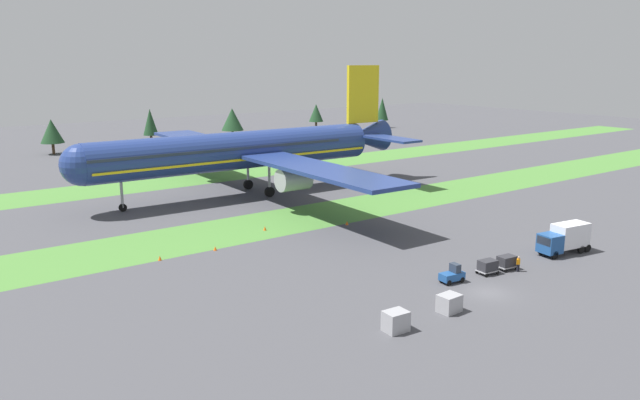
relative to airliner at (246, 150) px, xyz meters
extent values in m
plane|color=#47474C|center=(-3.60, -54.44, -7.77)|extent=(400.00, 400.00, 0.00)
cube|color=#4C8438|center=(-3.60, -18.87, -7.77)|extent=(320.00, 12.92, 0.01)
cube|color=#4C8438|center=(-3.60, 18.97, -7.77)|extent=(320.00, 12.92, 0.01)
cylinder|color=navy|center=(-1.78, 0.05, -0.02)|extent=(50.48, 7.80, 6.33)
sphere|color=navy|center=(-26.93, 0.79, -0.02)|extent=(6.20, 6.20, 6.20)
cone|color=navy|center=(25.82, -0.76, 0.46)|extent=(8.76, 6.26, 6.01)
cube|color=yellow|center=(-1.78, 0.05, -1.12)|extent=(49.26, 7.89, 0.36)
cube|color=#283342|center=(-4.85, 0.14, 0.78)|extent=(44.35, 7.69, 0.44)
cube|color=navy|center=(0.69, -20.07, -0.65)|extent=(8.96, 33.97, 0.57)
cylinder|color=#A3A3A8|center=(-0.35, -14.97, -2.73)|extent=(5.01, 3.62, 3.48)
cube|color=navy|center=(1.87, 19.99, -0.65)|extent=(8.96, 33.97, 0.57)
cylinder|color=#A3A3A8|center=(0.53, 14.97, -2.73)|extent=(5.01, 3.62, 3.48)
cube|color=navy|center=(24.97, -8.77, 0.93)|extent=(4.83, 12.40, 0.40)
cube|color=navy|center=(25.44, 7.29, 0.93)|extent=(4.83, 12.40, 0.40)
cube|color=yellow|center=(25.20, -0.74, 8.53)|extent=(7.20, 0.89, 10.76)
cylinder|color=#A3A3A8|center=(-21.41, 0.63, -4.07)|extent=(0.44, 0.44, 6.20)
cylinder|color=black|center=(-21.41, 0.63, -7.17)|extent=(1.21, 0.46, 1.20)
cylinder|color=#A3A3A8|center=(2.17, -3.86, -3.94)|extent=(0.44, 0.44, 5.95)
cylinder|color=black|center=(2.17, -3.86, -6.92)|extent=(1.72, 0.64, 1.70)
cylinder|color=#A3A3A8|center=(2.39, 3.73, -3.94)|extent=(0.44, 0.44, 5.95)
cylinder|color=black|center=(2.39, 3.73, -6.92)|extent=(1.72, 0.64, 1.70)
cube|color=#1E4C8E|center=(-4.36, -50.24, -7.08)|extent=(2.72, 1.56, 0.77)
cube|color=#283342|center=(-3.97, -50.28, -6.25)|extent=(0.81, 1.16, 0.90)
cylinder|color=black|center=(-5.32, -50.69, -7.47)|extent=(0.62, 0.26, 0.60)
cylinder|color=black|center=(-5.21, -49.60, -7.47)|extent=(0.62, 0.26, 0.60)
cylinder|color=black|center=(-3.51, -50.88, -7.47)|extent=(0.62, 0.26, 0.60)
cylinder|color=black|center=(-3.40, -49.78, -7.47)|extent=(0.62, 0.26, 0.60)
cube|color=#A3A3A8|center=(0.71, -50.77, -7.37)|extent=(2.34, 1.72, 0.10)
cube|color=#2D2D33|center=(0.71, -50.77, -6.77)|extent=(2.06, 1.51, 1.10)
cylinder|color=black|center=(-0.19, -51.37, -7.57)|extent=(0.41, 0.16, 0.40)
cylinder|color=black|center=(-0.05, -49.99, -7.57)|extent=(0.41, 0.16, 0.40)
cylinder|color=black|center=(1.47, -51.54, -7.57)|extent=(0.41, 0.16, 0.40)
cylinder|color=black|center=(1.62, -50.17, -7.57)|extent=(0.41, 0.16, 0.40)
cube|color=#A3A3A8|center=(3.60, -51.07, -7.37)|extent=(2.34, 1.72, 0.10)
cube|color=#2D2D33|center=(3.60, -51.07, -6.77)|extent=(2.06, 1.51, 1.10)
cylinder|color=black|center=(2.69, -51.66, -7.57)|extent=(0.41, 0.16, 0.40)
cylinder|color=black|center=(2.84, -50.29, -7.57)|extent=(0.41, 0.16, 0.40)
cylinder|color=black|center=(4.36, -51.84, -7.57)|extent=(0.41, 0.16, 0.40)
cylinder|color=black|center=(4.50, -50.47, -7.57)|extent=(0.41, 0.16, 0.40)
cube|color=#1E4C8E|center=(11.55, -51.12, -6.19)|extent=(2.50, 2.59, 2.20)
cube|color=#283342|center=(10.50, -50.97, -5.75)|extent=(0.37, 2.06, 0.97)
cube|color=silver|center=(14.87, -51.60, -5.59)|extent=(4.78, 2.91, 2.80)
cylinder|color=black|center=(11.19, -52.08, -7.29)|extent=(0.99, 0.43, 0.96)
cylinder|color=black|center=(11.48, -50.10, -7.29)|extent=(0.99, 0.43, 0.96)
cylinder|color=black|center=(15.62, -52.71, -7.29)|extent=(0.99, 0.43, 0.96)
cylinder|color=black|center=(15.90, -50.73, -7.29)|extent=(0.99, 0.43, 0.96)
cylinder|color=black|center=(16.73, -52.87, -7.29)|extent=(0.99, 0.43, 0.96)
cylinder|color=black|center=(17.02, -50.89, -7.29)|extent=(0.99, 0.43, 0.96)
cylinder|color=black|center=(3.92, -52.26, -7.34)|extent=(0.18, 0.18, 0.85)
cylinder|color=black|center=(4.14, -52.27, -7.34)|extent=(0.18, 0.18, 0.85)
cylinder|color=orange|center=(4.03, -52.26, -6.61)|extent=(0.36, 0.36, 0.62)
sphere|color=tan|center=(4.03, -52.26, -6.15)|extent=(0.24, 0.24, 0.24)
cylinder|color=orange|center=(3.80, -52.25, -6.64)|extent=(0.10, 0.10, 0.58)
cylinder|color=orange|center=(4.26, -52.28, -6.64)|extent=(0.10, 0.10, 0.58)
cube|color=#A3A3A8|center=(-17.21, -55.41, -6.88)|extent=(2.11, 1.74, 1.78)
cube|color=#A3A3A8|center=(-10.40, -55.30, -6.94)|extent=(2.06, 1.67, 1.65)
cone|color=orange|center=(-9.54, -21.49, -7.47)|extent=(0.44, 0.44, 0.59)
cone|color=orange|center=(1.25, -25.89, -7.49)|extent=(0.44, 0.44, 0.57)
cone|color=orange|center=(-19.15, -25.66, -7.50)|extent=(0.44, 0.44, 0.54)
cone|color=orange|center=(-26.05, -25.30, -7.48)|extent=(0.44, 0.44, 0.57)
cylinder|color=#4C3823|center=(-15.04, 68.94, -6.38)|extent=(0.70, 0.70, 2.77)
cone|color=#1E4223|center=(-15.04, 68.94, -2.10)|extent=(5.57, 5.57, 5.80)
cylinder|color=#4C3823|center=(9.58, 67.86, -6.23)|extent=(0.70, 0.70, 3.08)
cone|color=#1E4223|center=(9.58, 67.86, -1.22)|extent=(3.94, 3.94, 6.95)
cylinder|color=#4C3823|center=(34.42, 68.37, -6.45)|extent=(0.70, 0.70, 2.65)
cone|color=#1E4223|center=(34.42, 68.37, -1.92)|extent=(6.39, 6.39, 6.39)
cylinder|color=#4C3823|center=(63.56, 67.05, -5.96)|extent=(0.70, 0.70, 3.62)
cone|color=#1E4223|center=(63.56, 67.05, -1.41)|extent=(4.55, 4.55, 5.48)
cylinder|color=#4C3823|center=(90.78, 66.20, -6.48)|extent=(0.70, 0.70, 2.59)
cone|color=#1E4223|center=(90.78, 66.20, -1.42)|extent=(4.25, 4.25, 7.53)
camera|label=1|loc=(-51.38, -90.85, 14.85)|focal=34.55mm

